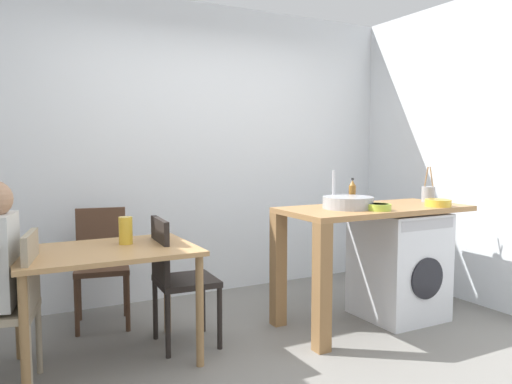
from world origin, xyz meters
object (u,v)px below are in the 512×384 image
(dining_table, at_px, (106,264))
(vase, at_px, (126,230))
(washing_machine, at_px, (399,265))
(utensil_crock, at_px, (428,194))
(mixing_bowl, at_px, (379,207))
(chair_opposite, at_px, (176,274))
(bottle_tall_green, at_px, (352,193))
(chair_person_seat, at_px, (12,302))
(colander, at_px, (438,202))
(chair_spare_by_wall, at_px, (102,259))

(dining_table, distance_m, vase, 0.26)
(washing_machine, relative_size, utensil_crock, 2.87)
(washing_machine, distance_m, mixing_bowl, 0.68)
(chair_opposite, distance_m, bottle_tall_green, 1.54)
(utensil_crock, relative_size, vase, 1.65)
(chair_opposite, bearing_deg, chair_person_seat, -77.00)
(vase, bearing_deg, mixing_bowl, -16.44)
(utensil_crock, bearing_deg, colander, -123.70)
(utensil_crock, bearing_deg, vase, 174.05)
(chair_person_seat, bearing_deg, dining_table, -65.50)
(dining_table, distance_m, chair_person_seat, 0.58)
(chair_spare_by_wall, bearing_deg, vase, 103.91)
(chair_person_seat, distance_m, colander, 3.06)
(washing_machine, xyz_separation_m, mixing_bowl, (-0.40, -0.20, 0.52))
(dining_table, height_order, washing_machine, washing_machine)
(dining_table, relative_size, chair_spare_by_wall, 1.22)
(washing_machine, bearing_deg, vase, 171.65)
(bottle_tall_green, bearing_deg, colander, -35.55)
(chair_person_seat, bearing_deg, vase, -60.26)
(chair_person_seat, xyz_separation_m, chair_opposite, (1.02, 0.17, 0.00))
(chair_spare_by_wall, height_order, vase, vase)
(dining_table, height_order, chair_person_seat, chair_person_seat)
(dining_table, xyz_separation_m, bottle_tall_green, (1.92, -0.04, 0.38))
(colander, bearing_deg, chair_opposite, 166.30)
(washing_machine, bearing_deg, chair_opposite, 171.57)
(chair_person_seat, xyz_separation_m, bottle_tall_green, (2.47, 0.07, 0.51))
(mixing_bowl, bearing_deg, chair_spare_by_wall, 146.15)
(chair_spare_by_wall, xyz_separation_m, washing_machine, (2.16, -0.98, -0.08))
(chair_opposite, distance_m, utensil_crock, 2.23)
(chair_person_seat, bearing_deg, chair_opposite, -68.01)
(washing_machine, height_order, mixing_bowl, mixing_bowl)
(washing_machine, xyz_separation_m, bottle_tall_green, (-0.35, 0.17, 0.59))
(dining_table, height_order, utensil_crock, utensil_crock)
(bottle_tall_green, bearing_deg, mixing_bowl, -97.04)
(utensil_crock, relative_size, colander, 1.50)
(chair_opposite, xyz_separation_m, washing_machine, (1.80, -0.27, -0.08))
(chair_spare_by_wall, relative_size, mixing_bowl, 5.11)
(chair_spare_by_wall, xyz_separation_m, mixing_bowl, (1.76, -1.18, 0.44))
(mixing_bowl, bearing_deg, utensil_crock, 18.12)
(washing_machine, height_order, vase, vase)
(washing_machine, xyz_separation_m, vase, (-2.12, 0.31, 0.40))
(dining_table, relative_size, vase, 6.06)
(colander, bearing_deg, mixing_bowl, 178.04)
(mixing_bowl, bearing_deg, chair_opposite, 161.68)
(dining_table, distance_m, mixing_bowl, 1.95)
(chair_opposite, height_order, colander, colander)
(utensil_crock, bearing_deg, chair_opposite, 174.35)
(chair_person_seat, height_order, utensil_crock, utensil_crock)
(chair_person_seat, xyz_separation_m, mixing_bowl, (2.42, -0.29, 0.44))
(dining_table, xyz_separation_m, mixing_bowl, (1.88, -0.41, 0.30))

